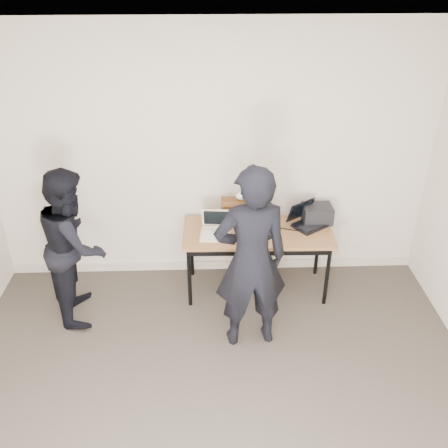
{
  "coord_description": "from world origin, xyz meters",
  "views": [
    {
      "loc": [
        -0.04,
        -2.44,
        3.3
      ],
      "look_at": [
        0.1,
        1.6,
        0.95
      ],
      "focal_mm": 40.0,
      "sensor_mm": 36.0,
      "label": 1
    }
  ],
  "objects_px": {
    "desk": "(258,236)",
    "laptop_right": "(307,220)",
    "leather_satchel": "(239,210)",
    "person_observer": "(74,245)",
    "laptop_center": "(256,226)",
    "equipment_box": "(317,214)",
    "person_typist": "(251,260)",
    "laptop_beige": "(215,230)"
  },
  "relations": [
    {
      "from": "laptop_center",
      "to": "leather_satchel",
      "type": "distance_m",
      "value": 0.28
    },
    {
      "from": "leather_satchel",
      "to": "person_typist",
      "type": "bearing_deg",
      "value": -87.06
    },
    {
      "from": "laptop_right",
      "to": "equipment_box",
      "type": "relative_size",
      "value": 1.49
    },
    {
      "from": "laptop_beige",
      "to": "laptop_center",
      "type": "bearing_deg",
      "value": 12.78
    },
    {
      "from": "desk",
      "to": "leather_satchel",
      "type": "xyz_separation_m",
      "value": [
        -0.18,
        0.23,
        0.19
      ]
    },
    {
      "from": "laptop_center",
      "to": "person_typist",
      "type": "bearing_deg",
      "value": -108.94
    },
    {
      "from": "desk",
      "to": "laptop_center",
      "type": "distance_m",
      "value": 0.12
    },
    {
      "from": "laptop_center",
      "to": "leather_satchel",
      "type": "xyz_separation_m",
      "value": [
        -0.16,
        0.22,
        0.07
      ]
    },
    {
      "from": "laptop_center",
      "to": "equipment_box",
      "type": "bearing_deg",
      "value": 5.93
    },
    {
      "from": "laptop_center",
      "to": "laptop_right",
      "type": "height_order",
      "value": "laptop_center"
    },
    {
      "from": "person_observer",
      "to": "laptop_center",
      "type": "bearing_deg",
      "value": -90.08
    },
    {
      "from": "desk",
      "to": "person_typist",
      "type": "distance_m",
      "value": 0.8
    },
    {
      "from": "desk",
      "to": "person_observer",
      "type": "bearing_deg",
      "value": -170.29
    },
    {
      "from": "laptop_center",
      "to": "person_observer",
      "type": "distance_m",
      "value": 1.77
    },
    {
      "from": "person_observer",
      "to": "person_typist",
      "type": "bearing_deg",
      "value": -115.53
    },
    {
      "from": "laptop_right",
      "to": "leather_satchel",
      "type": "relative_size",
      "value": 1.22
    },
    {
      "from": "desk",
      "to": "laptop_center",
      "type": "relative_size",
      "value": 3.77
    },
    {
      "from": "laptop_center",
      "to": "person_typist",
      "type": "height_order",
      "value": "person_typist"
    },
    {
      "from": "desk",
      "to": "laptop_right",
      "type": "relative_size",
      "value": 3.42
    },
    {
      "from": "desk",
      "to": "laptop_right",
      "type": "xyz_separation_m",
      "value": [
        0.51,
        0.12,
        0.11
      ]
    },
    {
      "from": "leather_satchel",
      "to": "laptop_center",
      "type": "bearing_deg",
      "value": -53.16
    },
    {
      "from": "laptop_center",
      "to": "person_typist",
      "type": "relative_size",
      "value": 0.23
    },
    {
      "from": "equipment_box",
      "to": "person_typist",
      "type": "bearing_deg",
      "value": -129.07
    },
    {
      "from": "leather_satchel",
      "to": "person_typist",
      "type": "distance_m",
      "value": 0.98
    },
    {
      "from": "person_typist",
      "to": "person_observer",
      "type": "bearing_deg",
      "value": -24.17
    },
    {
      "from": "laptop_center",
      "to": "desk",
      "type": "bearing_deg",
      "value": -33.05
    },
    {
      "from": "laptop_right",
      "to": "person_observer",
      "type": "height_order",
      "value": "person_observer"
    },
    {
      "from": "desk",
      "to": "person_observer",
      "type": "distance_m",
      "value": 1.79
    },
    {
      "from": "laptop_center",
      "to": "laptop_right",
      "type": "xyz_separation_m",
      "value": [
        0.53,
        0.11,
        -0.01
      ]
    },
    {
      "from": "desk",
      "to": "laptop_right",
      "type": "height_order",
      "value": "laptop_right"
    },
    {
      "from": "desk",
      "to": "leather_satchel",
      "type": "relative_size",
      "value": 4.19
    },
    {
      "from": "person_observer",
      "to": "desk",
      "type": "bearing_deg",
      "value": -90.39
    },
    {
      "from": "laptop_center",
      "to": "person_typist",
      "type": "xyz_separation_m",
      "value": [
        -0.12,
        -0.76,
        0.11
      ]
    },
    {
      "from": "laptop_right",
      "to": "person_observer",
      "type": "xyz_separation_m",
      "value": [
        -2.28,
        -0.39,
        -0.0
      ]
    },
    {
      "from": "laptop_center",
      "to": "person_typist",
      "type": "distance_m",
      "value": 0.78
    },
    {
      "from": "equipment_box",
      "to": "person_observer",
      "type": "bearing_deg",
      "value": -169.14
    },
    {
      "from": "desk",
      "to": "person_observer",
      "type": "xyz_separation_m",
      "value": [
        -1.77,
        -0.27,
        0.11
      ]
    },
    {
      "from": "person_observer",
      "to": "equipment_box",
      "type": "bearing_deg",
      "value": -88.15
    },
    {
      "from": "desk",
      "to": "laptop_right",
      "type": "distance_m",
      "value": 0.54
    },
    {
      "from": "laptop_beige",
      "to": "equipment_box",
      "type": "xyz_separation_m",
      "value": [
        1.06,
        0.24,
        0.04
      ]
    },
    {
      "from": "laptop_beige",
      "to": "equipment_box",
      "type": "bearing_deg",
      "value": 18.27
    },
    {
      "from": "desk",
      "to": "person_observer",
      "type": "relative_size",
      "value": 0.98
    }
  ]
}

